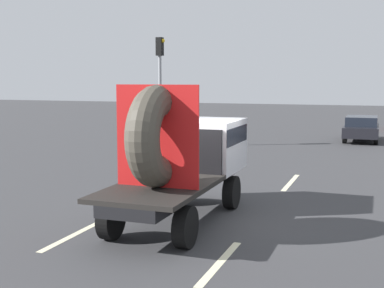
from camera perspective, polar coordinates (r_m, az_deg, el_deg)
ground_plane at (r=13.26m, az=1.28°, el=-7.77°), size 120.00×120.00×0.00m
flatbed_truck at (r=12.79m, az=-0.70°, el=-0.86°), size 2.02×5.56×3.29m
distant_sedan at (r=30.30m, az=18.08°, el=1.70°), size 1.82×4.25×1.39m
traffic_light at (r=26.42m, az=-3.52°, el=7.50°), size 0.42×0.36×5.49m
lane_dash_left_near at (r=11.81m, az=-13.08°, el=-9.80°), size 0.16×2.31×0.01m
lane_dash_left_far at (r=18.41m, az=-0.20°, el=-3.54°), size 0.16×2.92×0.01m
lane_dash_right_near at (r=9.97m, az=3.08°, el=-12.84°), size 0.16×2.54×0.01m
lane_dash_right_far at (r=17.64m, az=10.77°, el=-4.14°), size 0.16×2.89×0.01m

